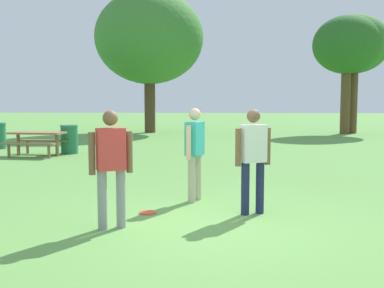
{
  "coord_description": "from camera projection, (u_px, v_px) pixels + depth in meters",
  "views": [
    {
      "loc": [
        0.1,
        -6.36,
        1.77
      ],
      "look_at": [
        -0.35,
        1.84,
        1.0
      ],
      "focal_mm": 43.32,
      "sensor_mm": 36.0,
      "label": 1
    }
  ],
  "objects": [
    {
      "name": "ground_plane",
      "position": [
        210.0,
        227.0,
        6.49
      ],
      "size": [
        120.0,
        120.0,
        0.0
      ],
      "primitive_type": "plane",
      "color": "#609947"
    },
    {
      "name": "trash_can_beside_table",
      "position": [
        69.0,
        139.0,
        15.49
      ],
      "size": [
        0.59,
        0.59,
        0.96
      ],
      "color": "#237047",
      "rests_on": "ground"
    },
    {
      "name": "person_thrower",
      "position": [
        253.0,
        154.0,
        7.17
      ],
      "size": [
        0.56,
        0.36,
        1.64
      ],
      "color": "#1E234C",
      "rests_on": "ground"
    },
    {
      "name": "person_bystander",
      "position": [
        195.0,
        148.0,
        8.11
      ],
      "size": [
        0.34,
        0.57,
        1.64
      ],
      "color": "#B7AD93",
      "rests_on": "ground"
    },
    {
      "name": "tree_far_right",
      "position": [
        354.0,
        45.0,
        24.75
      ],
      "size": [
        3.66,
        3.66,
        6.33
      ],
      "color": "brown",
      "rests_on": "ground"
    },
    {
      "name": "person_catcher",
      "position": [
        111.0,
        161.0,
        6.35
      ],
      "size": [
        0.56,
        0.36,
        1.64
      ],
      "color": "gray",
      "rests_on": "ground"
    },
    {
      "name": "picnic_table_near",
      "position": [
        37.0,
        138.0,
        14.82
      ],
      "size": [
        1.83,
        1.58,
        0.77
      ],
      "color": "olive",
      "rests_on": "ground"
    },
    {
      "name": "tree_tall_left",
      "position": [
        149.0,
        38.0,
        25.22
      ],
      "size": [
        5.91,
        5.91,
        7.7
      ],
      "color": "#4C3823",
      "rests_on": "ground"
    },
    {
      "name": "frisbee",
      "position": [
        148.0,
        213.0,
        7.29
      ],
      "size": [
        0.27,
        0.27,
        0.03
      ],
      "primitive_type": "cylinder",
      "color": "#E04733",
      "rests_on": "ground"
    },
    {
      "name": "tree_broad_center",
      "position": [
        347.0,
        46.0,
        24.28
      ],
      "size": [
        3.57,
        3.57,
        6.21
      ],
      "color": "brown",
      "rests_on": "ground"
    }
  ]
}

